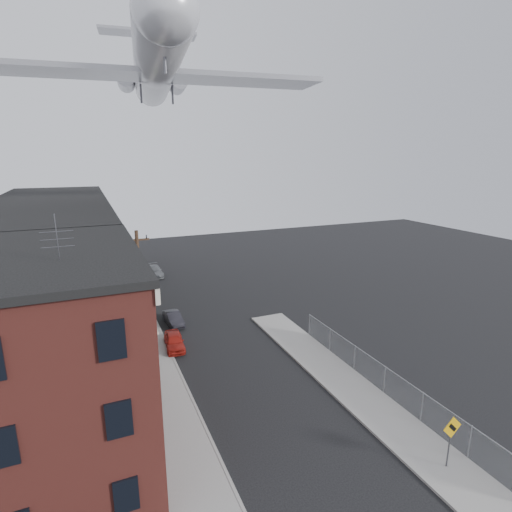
{
  "coord_description": "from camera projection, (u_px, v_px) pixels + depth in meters",
  "views": [
    {
      "loc": [
        -8.87,
        -12.01,
        14.27
      ],
      "look_at": [
        0.19,
        9.14,
        8.53
      ],
      "focal_mm": 28.0,
      "sensor_mm": 36.0,
      "label": 1
    }
  ],
  "objects": [
    {
      "name": "ground",
      "position": [
        334.0,
        490.0,
        17.55
      ],
      "size": [
        120.0,
        120.0,
        0.0
      ],
      "primitive_type": "plane",
      "color": "black",
      "rests_on": "ground"
    },
    {
      "name": "sidewalk_left",
      "position": [
        136.0,
        315.0,
        36.84
      ],
      "size": [
        3.0,
        62.0,
        0.12
      ],
      "primitive_type": "cube",
      "color": "gray",
      "rests_on": "ground"
    },
    {
      "name": "sidewalk_right",
      "position": [
        353.0,
        390.0,
        24.99
      ],
      "size": [
        3.0,
        26.0,
        0.12
      ],
      "primitive_type": "cube",
      "color": "gray",
      "rests_on": "ground"
    },
    {
      "name": "curb_left",
      "position": [
        152.0,
        313.0,
        37.39
      ],
      "size": [
        0.15,
        62.0,
        0.14
      ],
      "primitive_type": "cube",
      "color": "gray",
      "rests_on": "ground"
    },
    {
      "name": "curb_right",
      "position": [
        334.0,
        395.0,
        24.44
      ],
      "size": [
        0.15,
        26.0,
        0.14
      ],
      "primitive_type": "cube",
      "color": "gray",
      "rests_on": "ground"
    },
    {
      "name": "corner_building",
      "position": [
        26.0,
        365.0,
        17.96
      ],
      "size": [
        10.31,
        12.3,
        12.15
      ],
      "color": "black",
      "rests_on": "ground"
    },
    {
      "name": "row_house_a",
      "position": [
        44.0,
        298.0,
        26.45
      ],
      "size": [
        11.98,
        7.0,
        10.3
      ],
      "color": "#5F5F5C",
      "rests_on": "ground"
    },
    {
      "name": "row_house_b",
      "position": [
        51.0,
        271.0,
        32.7
      ],
      "size": [
        11.98,
        7.0,
        10.3
      ],
      "color": "gray",
      "rests_on": "ground"
    },
    {
      "name": "row_house_c",
      "position": [
        56.0,
        253.0,
        38.94
      ],
      "size": [
        11.98,
        7.0,
        10.3
      ],
      "color": "#5F5F5C",
      "rests_on": "ground"
    },
    {
      "name": "row_house_d",
      "position": [
        59.0,
        240.0,
        45.18
      ],
      "size": [
        11.98,
        7.0,
        10.3
      ],
      "color": "gray",
      "rests_on": "ground"
    },
    {
      "name": "row_house_e",
      "position": [
        62.0,
        230.0,
        51.43
      ],
      "size": [
        11.98,
        7.0,
        10.3
      ],
      "color": "#5F5F5C",
      "rests_on": "ground"
    },
    {
      "name": "chainlink_fence",
      "position": [
        384.0,
        379.0,
        24.45
      ],
      "size": [
        0.06,
        18.06,
        1.9
      ],
      "color": "gray",
      "rests_on": "ground"
    },
    {
      "name": "warning_sign",
      "position": [
        451.0,
        434.0,
        18.33
      ],
      "size": [
        1.1,
        0.11,
        2.8
      ],
      "color": "#515156",
      "rests_on": "ground"
    },
    {
      "name": "utility_pole",
      "position": [
        140.0,
        286.0,
        30.33
      ],
      "size": [
        1.8,
        0.26,
        9.0
      ],
      "color": "black",
      "rests_on": "ground"
    },
    {
      "name": "street_tree",
      "position": [
        131.0,
        269.0,
        39.61
      ],
      "size": [
        3.22,
        3.2,
        5.2
      ],
      "color": "black",
      "rests_on": "ground"
    },
    {
      "name": "car_near",
      "position": [
        174.0,
        341.0,
        30.46
      ],
      "size": [
        1.67,
        3.55,
        1.17
      ],
      "primitive_type": "imported",
      "rotation": [
        0.0,
        0.0,
        -0.09
      ],
      "color": "#A81E15",
      "rests_on": "ground"
    },
    {
      "name": "car_mid",
      "position": [
        173.0,
        318.0,
        34.82
      ],
      "size": [
        1.4,
        3.42,
        1.1
      ],
      "primitive_type": "imported",
      "rotation": [
        0.0,
        0.0,
        0.07
      ],
      "color": "black",
      "rests_on": "ground"
    },
    {
      "name": "car_far",
      "position": [
        154.0,
        271.0,
        49.0
      ],
      "size": [
        1.77,
        4.29,
        1.24
      ],
      "primitive_type": "imported",
      "rotation": [
        0.0,
        0.0,
        0.01
      ],
      "color": "slate",
      "rests_on": "ground"
    },
    {
      "name": "airplane",
      "position": [
        156.0,
        66.0,
        34.12
      ],
      "size": [
        27.39,
        31.27,
        9.0
      ],
      "color": "silver",
      "rests_on": "ground"
    }
  ]
}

